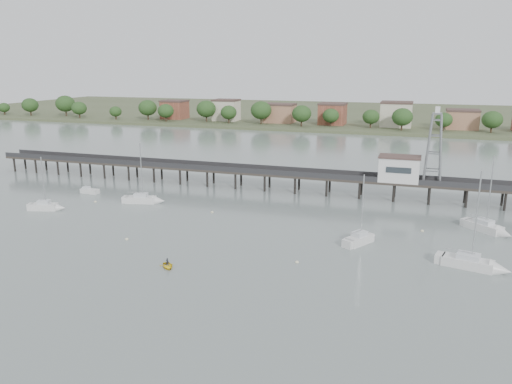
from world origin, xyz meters
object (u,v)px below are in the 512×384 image
sailboat_a (49,207)px  yellow_dinghy (168,267)px  pier (282,174)px  lattice_tower (434,149)px  white_tender (89,191)px  sailboat_c (363,238)px  sailboat_e (491,229)px  sailboat_d (479,265)px  sailboat_b (147,200)px

sailboat_a → yellow_dinghy: size_ratio=3.99×
pier → lattice_tower: lattice_tower is taller
lattice_tower → white_tender: lattice_tower is taller
pier → lattice_tower: 32.34m
white_tender → sailboat_a: bearing=-82.9°
lattice_tower → yellow_dinghy: size_ratio=5.62×
sailboat_a → yellow_dinghy: 39.79m
pier → yellow_dinghy: (-3.47, -47.44, -3.79)m
lattice_tower → sailboat_c: size_ratio=1.33×
white_tender → sailboat_e: bearing=2.6°
lattice_tower → sailboat_a: bearing=-157.4°
sailboat_a → white_tender: 13.76m
pier → sailboat_d: size_ratio=10.24×
pier → sailboat_c: (21.25, -28.59, -3.14)m
lattice_tower → yellow_dinghy: bearing=-126.4°
sailboat_e → sailboat_d: (-3.37, -17.44, -0.00)m
lattice_tower → pier: bearing=-180.0°
sailboat_c → white_tender: bearing=108.0°
lattice_tower → sailboat_e: size_ratio=1.13×
sailboat_c → yellow_dinghy: sailboat_c is taller
sailboat_a → white_tender: sailboat_a is taller
sailboat_d → yellow_dinghy: sailboat_d is taller
sailboat_e → sailboat_b: bearing=-137.7°
sailboat_c → yellow_dinghy: bearing=157.4°
sailboat_a → yellow_dinghy: sailboat_a is taller
sailboat_c → sailboat_b: size_ratio=0.89×
sailboat_a → yellow_dinghy: (35.40, -18.15, -0.65)m
sailboat_c → white_tender: size_ratio=2.79×
sailboat_b → white_tender: 16.48m
pier → yellow_dinghy: 47.72m
sailboat_d → sailboat_b: sailboat_d is taller
sailboat_c → sailboat_e: size_ratio=0.85×
sailboat_b → sailboat_a: bearing=-159.2°
sailboat_e → yellow_dinghy: 53.83m
white_tender → sailboat_b: bearing=-7.1°
sailboat_c → sailboat_b: sailboat_b is taller
lattice_tower → sailboat_d: (6.19, -34.65, -10.47)m
lattice_tower → yellow_dinghy: (-34.97, -47.44, -11.10)m
white_tender → pier: bearing=25.2°
white_tender → lattice_tower: bearing=16.1°
sailboat_c → sailboat_a: size_ratio=1.06×
pier → white_tender: size_ratio=35.83×
lattice_tower → white_tender: bearing=-167.7°
sailboat_d → yellow_dinghy: size_ratio=5.31×
sailboat_e → sailboat_b: sailboat_e is taller
sailboat_d → pier: bearing=150.8°
sailboat_d → sailboat_b: (-61.18, 15.99, 0.01)m
sailboat_d → sailboat_c: bearing=173.2°
sailboat_c → white_tender: (-60.91, 13.04, -0.16)m
sailboat_b → white_tender: size_ratio=3.13×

